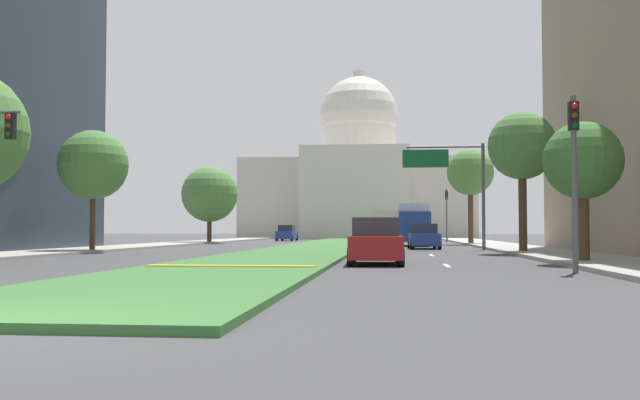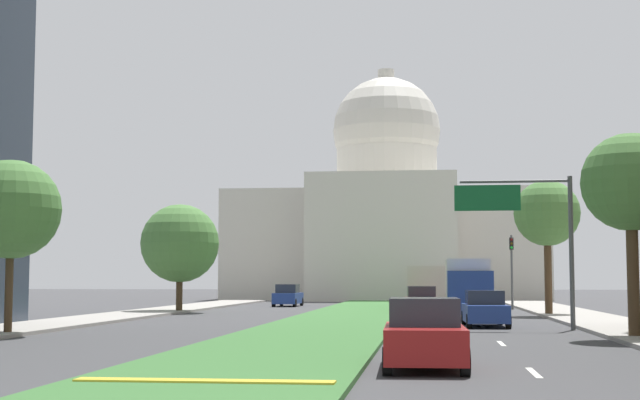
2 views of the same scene
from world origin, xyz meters
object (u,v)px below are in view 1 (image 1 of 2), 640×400
object	(u,v)px
street_tree_right_mid	(522,147)
box_truck_delivery	(414,224)
street_tree_left_mid	(93,165)
sedan_distant	(381,235)
street_tree_right_far	(470,173)
capitol_building	(359,184)
city_bus	(386,224)
sedan_very_far	(410,233)
street_tree_right_near	(583,162)
street_tree_left_far	(210,194)
traffic_light_far_right	(447,208)
sedan_far_horizon	(287,233)
traffic_light_near_right	(574,160)
overhead_guide_sign	(454,174)
sedan_midblock	(424,237)
sedan_lead_stopped	(376,242)

from	to	relation	value
street_tree_right_mid	box_truck_delivery	distance (m)	17.85
street_tree_left_mid	street_tree_right_mid	xyz separation A→B (m)	(23.05, 0.37, 0.77)
sedan_distant	street_tree_right_far	bearing A→B (deg)	-4.96
capitol_building	city_bus	world-z (taller)	capitol_building
box_truck_delivery	sedan_distant	bearing A→B (deg)	117.05
capitol_building	sedan_very_far	distance (m)	18.23
street_tree_right_near	street_tree_left_far	distance (m)	41.36
street_tree_right_mid	street_tree_left_far	xyz separation A→B (m)	(-22.89, 23.50, -1.18)
traffic_light_far_right	street_tree_right_mid	bearing A→B (deg)	-87.49
street_tree_left_far	box_truck_delivery	size ratio (longest dim) A/B	1.07
traffic_light_far_right	box_truck_delivery	bearing A→B (deg)	-103.25
sedan_very_far	box_truck_delivery	bearing A→B (deg)	-90.91
traffic_light_far_right	sedan_far_horizon	world-z (taller)	traffic_light_far_right
traffic_light_near_right	sedan_far_horizon	world-z (taller)	traffic_light_near_right
sedan_very_far	sedan_far_horizon	bearing A→B (deg)	-137.26
traffic_light_far_right	box_truck_delivery	world-z (taller)	traffic_light_far_right
street_tree_right_far	city_bus	world-z (taller)	street_tree_right_far
sedan_distant	sedan_very_far	xyz separation A→B (m)	(3.08, 28.59, 0.02)
overhead_guide_sign	street_tree_left_far	distance (m)	26.48
street_tree_right_far	sedan_very_far	xyz separation A→B (m)	(-4.24, 29.23, -5.08)
sedan_midblock	street_tree_right_far	bearing A→B (deg)	70.54
street_tree_left_far	sedan_distant	world-z (taller)	street_tree_left_far
traffic_light_near_right	street_tree_right_mid	world-z (taller)	street_tree_right_mid
overhead_guide_sign	street_tree_right_near	world-z (taller)	overhead_guide_sign
street_tree_left_mid	box_truck_delivery	distance (m)	24.93
traffic_light_far_right	sedan_far_horizon	bearing A→B (deg)	162.09
street_tree_right_near	street_tree_left_mid	world-z (taller)	street_tree_left_mid
street_tree_left_far	sedan_lead_stopped	size ratio (longest dim) A/B	1.60
traffic_light_near_right	city_bus	world-z (taller)	traffic_light_near_right
sedan_midblock	sedan_distant	world-z (taller)	sedan_distant
sedan_midblock	sedan_lead_stopped	bearing A→B (deg)	-97.44
street_tree_right_near	city_bus	xyz separation A→B (m)	(-7.54, 42.09, -1.97)
city_bus	street_tree_left_far	bearing A→B (deg)	-153.44
traffic_light_near_right	capitol_building	bearing A→B (deg)	97.14
city_bus	street_tree_right_mid	bearing A→B (deg)	-76.79
street_tree_right_mid	sedan_midblock	bearing A→B (deg)	118.53
street_tree_left_far	box_truck_delivery	xyz separation A→B (m)	(17.77, -6.84, -2.70)
capitol_building	street_tree_left_mid	size ratio (longest dim) A/B	4.81
overhead_guide_sign	city_bus	size ratio (longest dim) A/B	0.59
street_tree_right_far	box_truck_delivery	distance (m)	7.72
sedan_midblock	city_bus	size ratio (longest dim) A/B	0.41
sedan_far_horizon	city_bus	world-z (taller)	city_bus
street_tree_right_far	sedan_far_horizon	xyz separation A→B (m)	(-17.76, 16.74, -5.10)
traffic_light_near_right	city_bus	size ratio (longest dim) A/B	0.47
overhead_guide_sign	sedan_very_far	world-z (taller)	overhead_guide_sign
sedan_lead_stopped	street_tree_right_far	bearing A→B (deg)	77.85
street_tree_right_mid	box_truck_delivery	size ratio (longest dim) A/B	1.15
overhead_guide_sign	street_tree_left_far	bearing A→B (deg)	138.74
traffic_light_near_right	street_tree_right_far	world-z (taller)	street_tree_right_far
street_tree_right_far	box_truck_delivery	size ratio (longest dim) A/B	1.23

